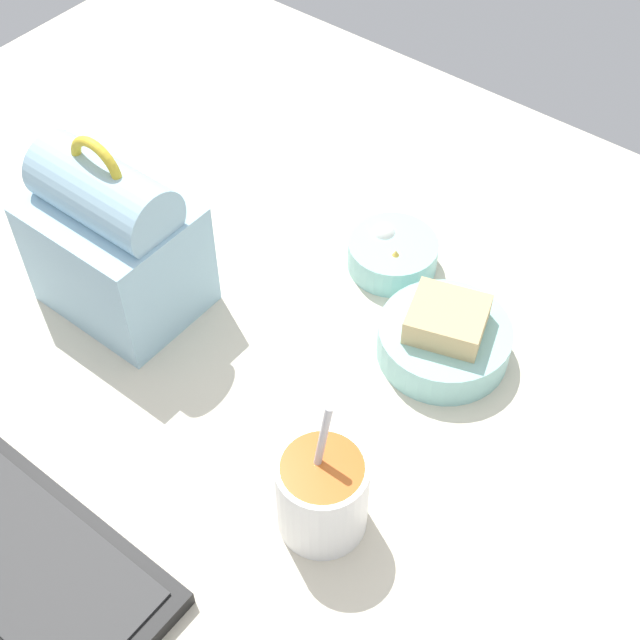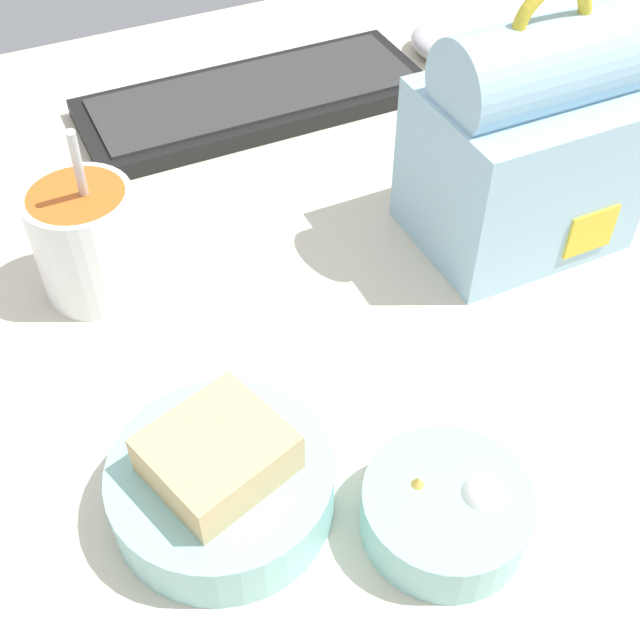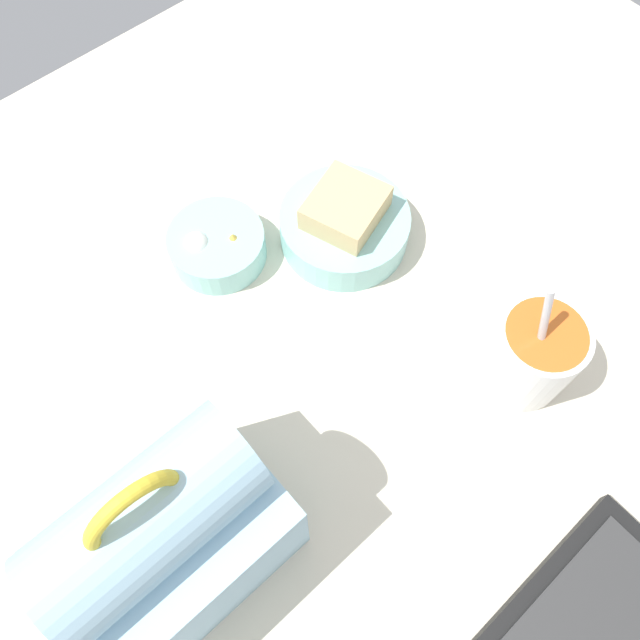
{
  "view_description": "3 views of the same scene",
  "coord_description": "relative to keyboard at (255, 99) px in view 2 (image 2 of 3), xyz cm",
  "views": [
    {
      "loc": [
        -39.68,
        43.19,
        75.99
      ],
      "look_at": [
        -3.14,
        -3.47,
        7.0
      ],
      "focal_mm": 50.0,
      "sensor_mm": 36.0,
      "label": 1
    },
    {
      "loc": [
        -19.68,
        -38.3,
        46.82
      ],
      "look_at": [
        -3.14,
        -3.47,
        7.0
      ],
      "focal_mm": 45.0,
      "sensor_mm": 36.0,
      "label": 2
    },
    {
      "loc": [
        14.24,
        16.11,
        59.76
      ],
      "look_at": [
        -3.14,
        -3.47,
        7.0
      ],
      "focal_mm": 35.0,
      "sensor_mm": 36.0,
      "label": 3
    }
  ],
  "objects": [
    {
      "name": "desk_surface",
      "position": [
        -6.16,
        -31.86,
        -2.02
      ],
      "size": [
        140.0,
        110.0,
        2.0
      ],
      "color": "beige",
      "rests_on": "ground"
    },
    {
      "name": "keyboard",
      "position": [
        0.0,
        0.0,
        0.0
      ],
      "size": [
        35.96,
        13.7,
        2.1
      ],
      "color": "black",
      "rests_on": "desk_surface"
    },
    {
      "name": "lunch_bag",
      "position": [
        12.24,
        -28.08,
        7.79
      ],
      "size": [
        16.34,
        13.14,
        22.07
      ],
      "color": "#9EC6DB",
      "rests_on": "desk_surface"
    },
    {
      "name": "soup_cup",
      "position": [
        -21.72,
        -19.79,
        3.82
      ],
      "size": [
        8.23,
        8.23,
        15.39
      ],
      "color": "white",
      "rests_on": "desk_surface"
    },
    {
      "name": "bento_bowl_sandwich",
      "position": [
        -19.68,
        -43.07,
        1.6
      ],
      "size": [
        13.94,
        13.94,
        7.0
      ],
      "color": "#93D1CC",
      "rests_on": "desk_surface"
    },
    {
      "name": "bento_bowl_snacks",
      "position": [
        -8.05,
        -50.37,
        0.93
      ],
      "size": [
        10.28,
        10.28,
        4.55
      ],
      "color": "#93D1CC",
      "rests_on": "desk_surface"
    },
    {
      "name": "computer_mouse",
      "position": [
        23.27,
        1.2,
        0.47
      ],
      "size": [
        6.24,
        8.58,
        2.98
      ],
      "color": "silver",
      "rests_on": "desk_surface"
    }
  ]
}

